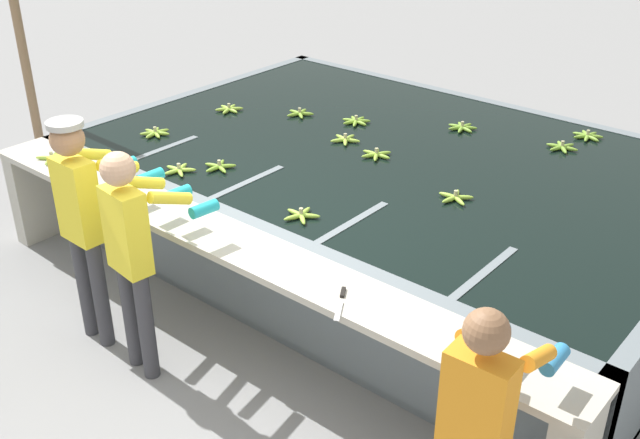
# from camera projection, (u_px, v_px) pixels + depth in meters

# --- Properties ---
(ground_plane) EXTENTS (80.00, 80.00, 0.00)m
(ground_plane) POSITION_uv_depth(u_px,v_px,m) (211.00, 357.00, 5.43)
(ground_plane) COLOR gray
(ground_plane) RESTS_ON ground
(wash_tank) EXTENTS (5.32, 3.60, 0.90)m
(wash_tank) POSITION_uv_depth(u_px,v_px,m) (391.00, 198.00, 6.74)
(wash_tank) COLOR slate
(wash_tank) RESTS_ON ground
(work_ledge) EXTENTS (5.32, 0.45, 0.90)m
(work_ledge) POSITION_uv_depth(u_px,v_px,m) (228.00, 267.00, 5.28)
(work_ledge) COLOR #B7B2A3
(work_ledge) RESTS_ON ground
(worker_0) EXTENTS (0.41, 0.73, 1.73)m
(worker_0) POSITION_uv_depth(u_px,v_px,m) (83.00, 211.00, 5.18)
(worker_0) COLOR #38383D
(worker_0) RESTS_ON ground
(worker_1) EXTENTS (0.46, 0.73, 1.66)m
(worker_1) POSITION_uv_depth(u_px,v_px,m) (133.00, 245.00, 4.88)
(worker_1) COLOR #38383D
(worker_1) RESTS_ON ground
(worker_2) EXTENTS (0.42, 0.71, 1.58)m
(worker_2) POSITION_uv_depth(u_px,v_px,m) (478.00, 420.00, 3.52)
(worker_2) COLOR #1E2328
(worker_2) RESTS_ON ground
(banana_bunch_floating_0) EXTENTS (0.28, 0.27, 0.08)m
(banana_bunch_floating_0) POSITION_uv_depth(u_px,v_px,m) (219.00, 166.00, 6.20)
(banana_bunch_floating_0) COLOR #7FAD33
(banana_bunch_floating_0) RESTS_ON wash_tank
(banana_bunch_floating_1) EXTENTS (0.28, 0.28, 0.08)m
(banana_bunch_floating_1) POSITION_uv_depth(u_px,v_px,m) (462.00, 127.00, 7.01)
(banana_bunch_floating_1) COLOR #75A333
(banana_bunch_floating_1) RESTS_ON wash_tank
(banana_bunch_floating_2) EXTENTS (0.28, 0.26, 0.08)m
(banana_bunch_floating_2) POSITION_uv_depth(u_px,v_px,m) (376.00, 154.00, 6.43)
(banana_bunch_floating_2) COLOR #8CB738
(banana_bunch_floating_2) RESTS_ON wash_tank
(banana_bunch_floating_3) EXTENTS (0.28, 0.27, 0.08)m
(banana_bunch_floating_3) POSITION_uv_depth(u_px,v_px,m) (562.00, 147.00, 6.58)
(banana_bunch_floating_3) COLOR #75A333
(banana_bunch_floating_3) RESTS_ON wash_tank
(banana_bunch_floating_4) EXTENTS (0.28, 0.27, 0.08)m
(banana_bunch_floating_4) POSITION_uv_depth(u_px,v_px,m) (345.00, 139.00, 6.74)
(banana_bunch_floating_4) COLOR #9EC642
(banana_bunch_floating_4) RESTS_ON wash_tank
(banana_bunch_floating_5) EXTENTS (0.28, 0.27, 0.08)m
(banana_bunch_floating_5) POSITION_uv_depth(u_px,v_px,m) (229.00, 109.00, 7.47)
(banana_bunch_floating_5) COLOR #9EC642
(banana_bunch_floating_5) RESTS_ON wash_tank
(banana_bunch_floating_6) EXTENTS (0.28, 0.28, 0.08)m
(banana_bunch_floating_6) POSITION_uv_depth(u_px,v_px,m) (356.00, 121.00, 7.16)
(banana_bunch_floating_6) COLOR #7FAD33
(banana_bunch_floating_6) RESTS_ON wash_tank
(banana_bunch_floating_7) EXTENTS (0.28, 0.28, 0.08)m
(banana_bunch_floating_7) POSITION_uv_depth(u_px,v_px,m) (155.00, 133.00, 6.89)
(banana_bunch_floating_7) COLOR #93BC3D
(banana_bunch_floating_7) RESTS_ON wash_tank
(banana_bunch_floating_8) EXTENTS (0.28, 0.28, 0.08)m
(banana_bunch_floating_8) POSITION_uv_depth(u_px,v_px,m) (587.00, 136.00, 6.82)
(banana_bunch_floating_8) COLOR #75A333
(banana_bunch_floating_8) RESTS_ON wash_tank
(banana_bunch_floating_9) EXTENTS (0.27, 0.28, 0.08)m
(banana_bunch_floating_9) POSITION_uv_depth(u_px,v_px,m) (301.00, 215.00, 5.42)
(banana_bunch_floating_9) COLOR #93BC3D
(banana_bunch_floating_9) RESTS_ON wash_tank
(banana_bunch_floating_10) EXTENTS (0.27, 0.28, 0.08)m
(banana_bunch_floating_10) POSITION_uv_depth(u_px,v_px,m) (179.00, 170.00, 6.14)
(banana_bunch_floating_10) COLOR #9EC642
(banana_bunch_floating_10) RESTS_ON wash_tank
(banana_bunch_floating_11) EXTENTS (0.27, 0.28, 0.08)m
(banana_bunch_floating_11) POSITION_uv_depth(u_px,v_px,m) (455.00, 197.00, 5.68)
(banana_bunch_floating_11) COLOR #93BC3D
(banana_bunch_floating_11) RESTS_ON wash_tank
(banana_bunch_floating_12) EXTENTS (0.27, 0.28, 0.08)m
(banana_bunch_floating_12) POSITION_uv_depth(u_px,v_px,m) (300.00, 113.00, 7.35)
(banana_bunch_floating_12) COLOR #7FAD33
(banana_bunch_floating_12) RESTS_ON wash_tank
(banana_bunch_ledge_0) EXTENTS (0.25, 0.25, 0.08)m
(banana_bunch_ledge_0) POSITION_uv_depth(u_px,v_px,m) (52.00, 158.00, 6.35)
(banana_bunch_ledge_0) COLOR #93BC3D
(banana_bunch_ledge_0) RESTS_ON work_ledge
(knife_0) EXTENTS (0.21, 0.31, 0.02)m
(knife_0) POSITION_uv_depth(u_px,v_px,m) (341.00, 299.00, 4.47)
(knife_0) COLOR silver
(knife_0) RESTS_ON work_ledge
(support_post_left) EXTENTS (0.09, 0.09, 3.20)m
(support_post_left) POSITION_uv_depth(u_px,v_px,m) (21.00, 42.00, 7.13)
(support_post_left) COLOR #846647
(support_post_left) RESTS_ON ground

